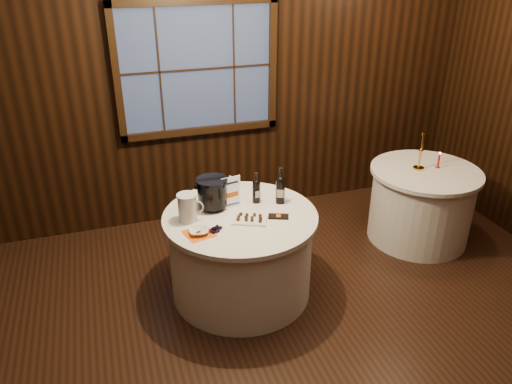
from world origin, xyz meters
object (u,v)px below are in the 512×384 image
object	(u,v)px
side_table	(421,204)
cracker_bowl	(199,231)
chocolate_box	(278,216)
chocolate_plate	(250,219)
glass_pitcher	(188,207)
ice_bucket	(212,193)
main_table	(241,254)
sign_stand	(231,196)
red_candle	(439,162)
port_bottle_right	(280,188)
brass_candlestick	(420,156)
grape_bunch	(217,230)
port_bottle_left	(256,190)

from	to	relation	value
side_table	cracker_bowl	xyz separation A→B (m)	(-2.39, -0.49, 0.40)
side_table	chocolate_box	size ratio (longest dim) A/B	6.55
chocolate_plate	glass_pitcher	bearing A→B (deg)	161.05
side_table	chocolate_box	world-z (taller)	chocolate_box
ice_bucket	chocolate_box	bearing A→B (deg)	-34.41
cracker_bowl	main_table	bearing A→B (deg)	26.54
side_table	sign_stand	distance (m)	2.09
ice_bucket	side_table	bearing A→B (deg)	3.09
red_candle	chocolate_box	bearing A→B (deg)	-166.48
chocolate_plate	red_candle	size ratio (longest dim) A/B	1.93
main_table	glass_pitcher	bearing A→B (deg)	174.47
glass_pitcher	chocolate_plate	bearing A→B (deg)	-2.04
port_bottle_right	glass_pitcher	xyz separation A→B (m)	(-0.81, -0.06, -0.02)
main_table	side_table	distance (m)	2.02
sign_stand	chocolate_box	xyz separation A→B (m)	(0.32, -0.31, -0.09)
ice_bucket	cracker_bowl	xyz separation A→B (m)	(-0.20, -0.38, -0.12)
main_table	side_table	bearing A→B (deg)	8.53
glass_pitcher	brass_candlestick	world-z (taller)	brass_candlestick
chocolate_box	glass_pitcher	world-z (taller)	glass_pitcher
ice_bucket	red_candle	world-z (taller)	ice_bucket
cracker_bowl	brass_candlestick	size ratio (longest dim) A/B	0.38
chocolate_box	cracker_bowl	xyz separation A→B (m)	(-0.67, -0.05, 0.01)
ice_bucket	glass_pitcher	size ratio (longest dim) A/B	1.17
side_table	grape_bunch	size ratio (longest dim) A/B	6.07
port_bottle_right	cracker_bowl	bearing A→B (deg)	-137.56
grape_bunch	cracker_bowl	distance (m)	0.14
port_bottle_left	grape_bunch	distance (m)	0.60
port_bottle_right	chocolate_plate	size ratio (longest dim) A/B	0.98
port_bottle_right	main_table	bearing A→B (deg)	-144.00
grape_bunch	brass_candlestick	bearing A→B (deg)	14.30
sign_stand	port_bottle_left	bearing A→B (deg)	-12.28
port_bottle_right	cracker_bowl	world-z (taller)	port_bottle_right
grape_bunch	cracker_bowl	xyz separation A→B (m)	(-0.14, 0.02, 0.00)
port_bottle_left	port_bottle_right	bearing A→B (deg)	-28.44
main_table	chocolate_box	size ratio (longest dim) A/B	7.77
chocolate_box	brass_candlestick	size ratio (longest dim) A/B	0.43
cracker_bowl	red_candle	size ratio (longest dim) A/B	0.86
ice_bucket	main_table	bearing A→B (deg)	-44.22
port_bottle_right	chocolate_box	size ratio (longest dim) A/B	1.96
sign_stand	port_bottle_right	distance (m)	0.43
glass_pitcher	cracker_bowl	distance (m)	0.26
port_bottle_right	chocolate_box	world-z (taller)	port_bottle_right
port_bottle_left	red_candle	xyz separation A→B (m)	(1.94, 0.14, -0.05)
side_table	sign_stand	bearing A→B (deg)	-176.45
glass_pitcher	red_candle	bearing A→B (deg)	22.80
brass_candlestick	red_candle	distance (m)	0.21
port_bottle_right	red_candle	world-z (taller)	port_bottle_right
chocolate_plate	chocolate_box	xyz separation A→B (m)	(0.24, -0.02, -0.01)
port_bottle_right	chocolate_plate	xyz separation A→B (m)	(-0.34, -0.22, -0.12)
side_table	red_candle	world-z (taller)	red_candle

